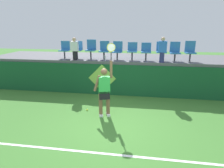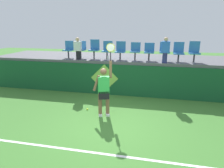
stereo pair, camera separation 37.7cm
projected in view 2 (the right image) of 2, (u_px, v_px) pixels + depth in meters
ground_plane at (112, 125)px, 6.34m from camera, size 40.00×40.00×0.00m
court_back_wall at (125, 80)px, 8.88m from camera, size 13.72×0.20×1.42m
spectator_platform at (130, 58)px, 10.00m from camera, size 13.72×2.94×0.12m
court_baseline_stripe at (99, 153)px, 4.92m from camera, size 12.35×0.08×0.01m
tennis_player at (104, 90)px, 6.75m from camera, size 0.73×0.37×2.52m
tennis_ball at (87, 109)px, 7.46m from camera, size 0.07×0.07×0.07m
water_bottle at (108, 58)px, 8.95m from camera, size 0.06×0.06×0.23m
stadium_chair_0 at (69, 48)px, 9.69m from camera, size 0.44×0.42×0.82m
stadium_chair_1 at (81, 48)px, 9.55m from camera, size 0.44×0.42×0.82m
stadium_chair_2 at (94, 48)px, 9.42m from camera, size 0.44×0.42×0.90m
stadium_chair_3 at (107, 49)px, 9.30m from camera, size 0.44×0.42×0.84m
stadium_chair_4 at (121, 50)px, 9.18m from camera, size 0.44×0.42×0.84m
stadium_chair_5 at (135, 50)px, 9.03m from camera, size 0.44×0.42×0.80m
stadium_chair_6 at (149, 51)px, 8.91m from camera, size 0.44×0.42×0.79m
stadium_chair_7 at (165, 50)px, 8.76m from camera, size 0.44×0.42×0.84m
stadium_chair_8 at (179, 51)px, 8.66m from camera, size 0.44×0.42×0.84m
stadium_chair_9 at (194, 51)px, 8.52m from camera, size 0.44×0.42×0.89m
spectator_0 at (165, 50)px, 8.30m from camera, size 0.34×0.20×1.07m
spectator_1 at (78, 48)px, 9.16m from camera, size 0.34×0.20×1.02m
wall_signage_mount at (105, 94)px, 9.17m from camera, size 1.27×0.01×1.42m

